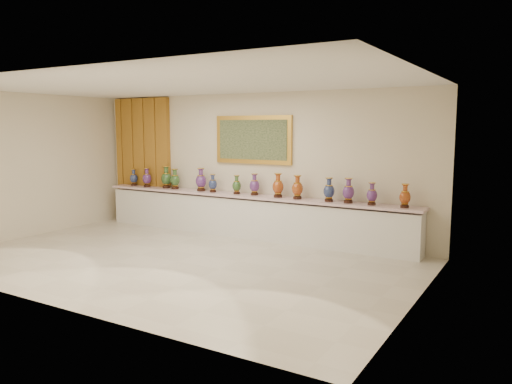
{
  "coord_description": "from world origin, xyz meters",
  "views": [
    {
      "loc": [
        5.41,
        -6.5,
        2.29
      ],
      "look_at": [
        0.56,
        1.7,
        1.06
      ],
      "focal_mm": 35.0,
      "sensor_mm": 36.0,
      "label": 1
    }
  ],
  "objects_px": {
    "vase_2": "(166,178)",
    "vase_1": "(147,178)",
    "vase_0": "(134,178)",
    "counter": "(247,216)"
  },
  "relations": [
    {
      "from": "vase_1",
      "to": "vase_2",
      "type": "height_order",
      "value": "vase_2"
    },
    {
      "from": "counter",
      "to": "vase_2",
      "type": "xyz_separation_m",
      "value": [
        -2.18,
        0.02,
        0.69
      ]
    },
    {
      "from": "vase_1",
      "to": "vase_2",
      "type": "bearing_deg",
      "value": 4.37
    },
    {
      "from": "counter",
      "to": "vase_2",
      "type": "relative_size",
      "value": 14.29
    },
    {
      "from": "vase_0",
      "to": "vase_1",
      "type": "xyz_separation_m",
      "value": [
        0.46,
        -0.04,
        0.02
      ]
    },
    {
      "from": "vase_1",
      "to": "vase_2",
      "type": "distance_m",
      "value": 0.56
    },
    {
      "from": "vase_0",
      "to": "vase_2",
      "type": "bearing_deg",
      "value": 0.01
    },
    {
      "from": "vase_2",
      "to": "counter",
      "type": "bearing_deg",
      "value": -0.4
    },
    {
      "from": "vase_0",
      "to": "vase_1",
      "type": "distance_m",
      "value": 0.47
    },
    {
      "from": "vase_2",
      "to": "vase_1",
      "type": "bearing_deg",
      "value": -175.63
    }
  ]
}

